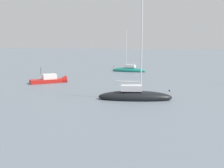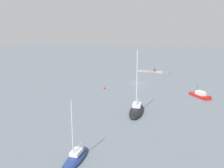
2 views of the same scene
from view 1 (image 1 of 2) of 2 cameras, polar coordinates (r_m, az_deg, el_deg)
sailboat_black_mid at (r=33.77m, az=4.50°, el=-2.37°), size 3.77×8.84×11.91m
sailboat_teal_far at (r=65.33m, az=3.33°, el=2.77°), size 3.10×7.91×9.63m
motorboat_red_near at (r=48.52m, az=-11.80°, el=0.66°), size 5.12×5.69×3.30m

